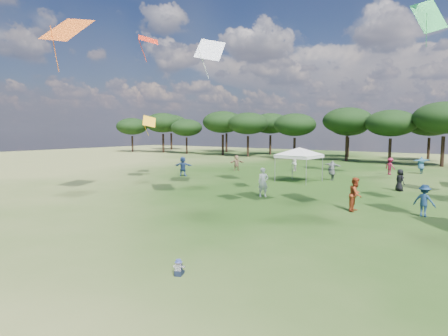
{
  "coord_description": "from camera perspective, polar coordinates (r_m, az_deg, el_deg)",
  "views": [
    {
      "loc": [
        7.67,
        -6.09,
        4.31
      ],
      "look_at": [
        -0.92,
        6.0,
        2.79
      ],
      "focal_mm": 30.0,
      "sensor_mm": 36.0,
      "label": 1
    }
  ],
  "objects": [
    {
      "name": "tree_line",
      "position": [
        53.77,
        29.93,
        6.27
      ],
      "size": [
        108.78,
        17.63,
        7.77
      ],
      "color": "black",
      "rests_on": "ground"
    },
    {
      "name": "tent_left",
      "position": [
        31.59,
        11.39,
        2.86
      ],
      "size": [
        6.13,
        6.13,
        3.15
      ],
      "rotation": [
        0.0,
        0.0,
        -0.08
      ],
      "color": "gray",
      "rests_on": "ground"
    },
    {
      "name": "toddler",
      "position": [
        11.56,
        -6.9,
        -14.92
      ],
      "size": [
        0.37,
        0.41,
        0.49
      ],
      "rotation": [
        0.0,
        0.0,
        0.42
      ],
      "color": "black",
      "rests_on": "ground"
    },
    {
      "name": "festival_crowd",
      "position": [
        32.07,
        17.81,
        -0.61
      ],
      "size": [
        29.29,
        22.39,
        1.87
      ],
      "color": "silver",
      "rests_on": "ground"
    },
    {
      "name": "ground",
      "position": [
        10.7,
        -15.55,
        -18.14
      ],
      "size": [
        140.0,
        140.0,
        0.0
      ],
      "primitive_type": "plane",
      "color": "#274715",
      "rests_on": "ground"
    }
  ]
}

